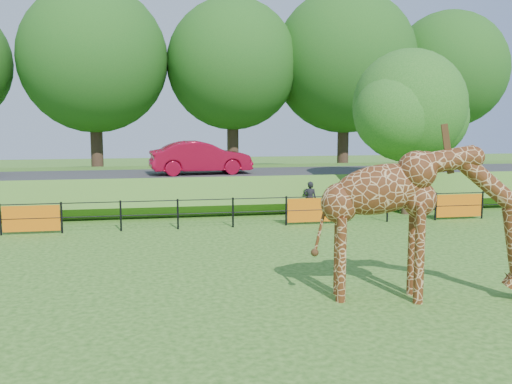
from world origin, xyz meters
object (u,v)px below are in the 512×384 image
(visitor, at_px, (310,199))
(tree_east, at_px, (411,110))
(giraffe, at_px, (424,223))
(car_red, at_px, (201,158))

(visitor, relative_size, tree_east, 0.21)
(giraffe, bearing_deg, tree_east, 78.92)
(giraffe, relative_size, visitor, 3.34)
(giraffe, xyz_separation_m, tree_east, (4.65, 10.60, 2.57))
(tree_east, bearing_deg, giraffe, -113.71)
(car_red, height_order, visitor, car_red)
(visitor, height_order, tree_east, tree_east)
(car_red, xyz_separation_m, tree_east, (8.26, -4.04, 2.11))
(visitor, bearing_deg, giraffe, 108.09)
(giraffe, xyz_separation_m, car_red, (-3.61, 14.64, 0.46))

